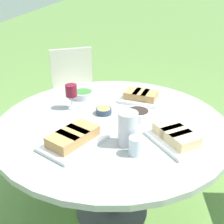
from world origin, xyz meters
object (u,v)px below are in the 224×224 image
Objects in this scene: water_pitcher at (128,128)px; chair_far_back at (75,85)px; wine_glass at (71,91)px; dining_table at (112,134)px.

chair_far_back is at bearing 23.25° from water_pitcher.
chair_far_back is at bearing 12.10° from wine_glass.
water_pitcher reaches higher than chair_far_back.
dining_table is 1.28m from chair_far_back.
chair_far_back is 1.10m from wine_glass.
wine_glass reaches higher than chair_far_back.
water_pitcher reaches higher than dining_table.
water_pitcher reaches higher than wine_glass.
wine_glass is at bearing -167.90° from chair_far_back.
dining_table is 7.67× the size of water_pitcher.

